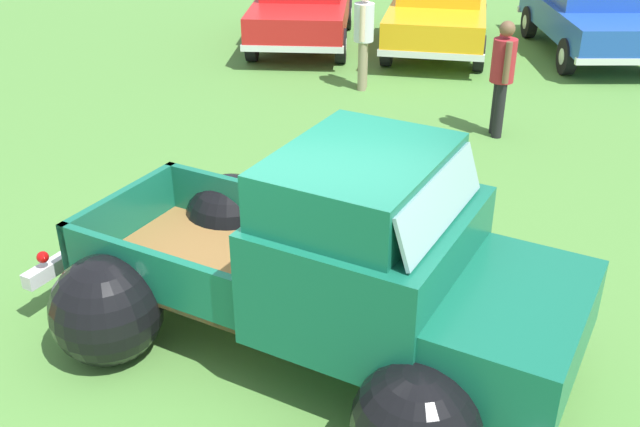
# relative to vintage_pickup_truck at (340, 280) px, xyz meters

# --- Properties ---
(ground_plane) EXTENTS (80.00, 80.00, 0.00)m
(ground_plane) POSITION_rel_vintage_pickup_truck_xyz_m (-0.37, 0.13, -0.76)
(ground_plane) COLOR #548C3D
(vintage_pickup_truck) EXTENTS (4.99, 3.83, 1.96)m
(vintage_pickup_truck) POSITION_rel_vintage_pickup_truck_xyz_m (0.00, 0.00, 0.00)
(vintage_pickup_truck) COLOR black
(vintage_pickup_truck) RESTS_ON ground
(show_car_0) EXTENTS (2.30, 4.41, 1.43)m
(show_car_0) POSITION_rel_vintage_pickup_truck_xyz_m (-2.24, 10.14, 0.03)
(show_car_0) COLOR black
(show_car_0) RESTS_ON ground
(show_car_1) EXTENTS (2.05, 4.43, 1.43)m
(show_car_1) POSITION_rel_vintage_pickup_truck_xyz_m (0.56, 10.19, 0.03)
(show_car_1) COLOR black
(show_car_1) RESTS_ON ground
(show_car_2) EXTENTS (2.56, 4.51, 1.43)m
(show_car_2) POSITION_rel_vintage_pickup_truck_xyz_m (3.56, 10.29, 0.02)
(show_car_2) COLOR black
(show_car_2) RESTS_ON ground
(spectator_0) EXTENTS (0.34, 0.53, 1.73)m
(spectator_0) POSITION_rel_vintage_pickup_truck_xyz_m (-0.64, 7.30, 0.23)
(spectator_0) COLOR gray
(spectator_0) RESTS_ON ground
(spectator_1) EXTENTS (0.39, 0.54, 1.69)m
(spectator_1) POSITION_rel_vintage_pickup_truck_xyz_m (1.56, 5.46, 0.20)
(spectator_1) COLOR black
(spectator_1) RESTS_ON ground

